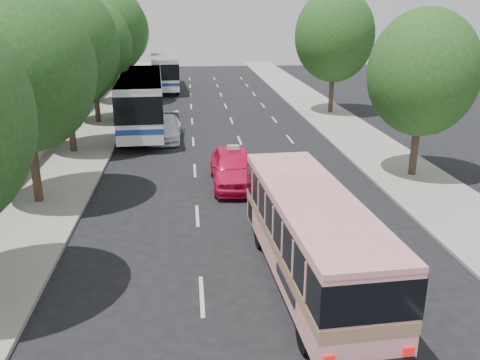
{
  "coord_description": "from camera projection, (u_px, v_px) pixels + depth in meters",
  "views": [
    {
      "loc": [
        -2.09,
        -14.75,
        7.8
      ],
      "look_at": [
        -0.24,
        3.54,
        1.6
      ],
      "focal_mm": 38.0,
      "sensor_mm": 36.0,
      "label": 1
    }
  ],
  "objects": [
    {
      "name": "pink_bus",
      "position": [
        311.0,
        230.0,
        14.62
      ],
      "size": [
        2.74,
        9.02,
        2.84
      ],
      "rotation": [
        0.0,
        0.0,
        0.05
      ],
      "color": "#FEA3A7",
      "rests_on": "ground"
    },
    {
      "name": "white_pickup",
      "position": [
        165.0,
        128.0,
        31.81
      ],
      "size": [
        2.05,
        4.93,
        1.43
      ],
      "primitive_type": "imported",
      "rotation": [
        0.0,
        0.0,
        -0.01
      ],
      "color": "white",
      "rests_on": "ground"
    },
    {
      "name": "tree_right_far",
      "position": [
        336.0,
        33.0,
        38.08
      ],
      "size": [
        6.0,
        6.0,
        9.35
      ],
      "color": "#38281E",
      "rests_on": "ground"
    },
    {
      "name": "tree_left_b",
      "position": [
        23.0,
        63.0,
        19.54
      ],
      "size": [
        5.7,
        5.7,
        8.88
      ],
      "color": "#38281E",
      "rests_on": "ground"
    },
    {
      "name": "low_wall",
      "position": [
        67.0,
        117.0,
        34.18
      ],
      "size": [
        0.3,
        90.0,
        1.5
      ],
      "primitive_type": "cube",
      "color": "#9E998E",
      "rests_on": "sidewalk_left"
    },
    {
      "name": "sidewalk_right",
      "position": [
        338.0,
        123.0,
        36.25
      ],
      "size": [
        4.0,
        90.0,
        0.12
      ],
      "primitive_type": "cube",
      "color": "#9E998E",
      "rests_on": "ground"
    },
    {
      "name": "sidewalk_left",
      "position": [
        95.0,
        128.0,
        34.62
      ],
      "size": [
        4.0,
        90.0,
        0.15
      ],
      "primitive_type": "cube",
      "color": "#9E998E",
      "rests_on": "ground"
    },
    {
      "name": "tree_left_e",
      "position": [
        110.0,
        27.0,
        41.97
      ],
      "size": [
        6.3,
        6.3,
        9.82
      ],
      "color": "#38281E",
      "rests_on": "ground"
    },
    {
      "name": "pink_taxi",
      "position": [
        233.0,
        167.0,
        23.51
      ],
      "size": [
        2.04,
        5.06,
        1.72
      ],
      "primitive_type": "imported",
      "rotation": [
        0.0,
        0.0,
        0.0
      ],
      "color": "#E6144B",
      "rests_on": "ground"
    },
    {
      "name": "tour_coach_rear",
      "position": [
        164.0,
        69.0,
        51.43
      ],
      "size": [
        3.28,
        11.64,
        3.44
      ],
      "rotation": [
        0.0,
        0.0,
        0.07
      ],
      "color": "white",
      "rests_on": "ground"
    },
    {
      "name": "taxi_roof_sign",
      "position": [
        233.0,
        147.0,
        23.2
      ],
      "size": [
        0.55,
        0.18,
        0.18
      ],
      "primitive_type": "cube",
      "rotation": [
        0.0,
        0.0,
        0.0
      ],
      "color": "silver",
      "rests_on": "pink_taxi"
    },
    {
      "name": "tree_right_near",
      "position": [
        426.0,
        69.0,
        23.26
      ],
      "size": [
        5.1,
        5.1,
        7.95
      ],
      "color": "#38281E",
      "rests_on": "ground"
    },
    {
      "name": "tour_coach_front",
      "position": [
        142.0,
        98.0,
        33.51
      ],
      "size": [
        3.37,
        12.54,
        3.72
      ],
      "rotation": [
        0.0,
        0.0,
        0.06
      ],
      "color": "white",
      "rests_on": "ground"
    },
    {
      "name": "tree_left_d",
      "position": [
        92.0,
        43.0,
        34.67
      ],
      "size": [
        5.52,
        5.52,
        8.6
      ],
      "color": "#38281E",
      "rests_on": "ground"
    },
    {
      "name": "tree_left_c",
      "position": [
        63.0,
        42.0,
        26.96
      ],
      "size": [
        6.0,
        6.0,
        9.35
      ],
      "color": "#38281E",
      "rests_on": "ground"
    },
    {
      "name": "tree_left_f",
      "position": [
        119.0,
        29.0,
        49.63
      ],
      "size": [
        5.88,
        5.88,
        9.16
      ],
      "color": "#38281E",
      "rests_on": "ground"
    },
    {
      "name": "ground",
      "position": [
        258.0,
        260.0,
        16.6
      ],
      "size": [
        120.0,
        120.0,
        0.0
      ],
      "primitive_type": "plane",
      "color": "black",
      "rests_on": "ground"
    }
  ]
}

